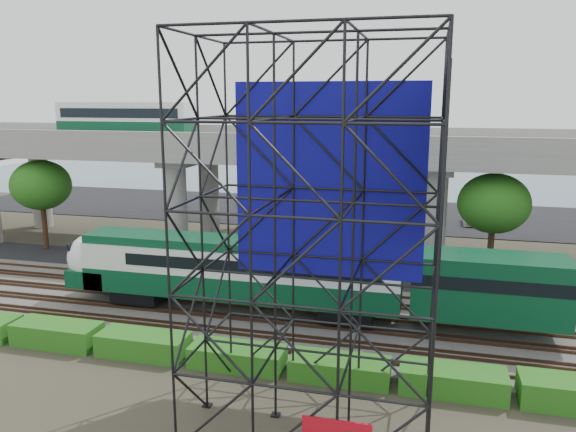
# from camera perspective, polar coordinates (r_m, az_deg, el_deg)

# --- Properties ---
(ground) EXTENTS (140.00, 140.00, 0.00)m
(ground) POSITION_cam_1_polar(r_m,az_deg,el_deg) (32.24, -4.28, -11.43)
(ground) COLOR #474233
(ground) RESTS_ON ground
(ballast_bed) EXTENTS (90.00, 12.00, 0.20)m
(ballast_bed) POSITION_cam_1_polar(r_m,az_deg,el_deg) (33.95, -3.20, -9.99)
(ballast_bed) COLOR slate
(ballast_bed) RESTS_ON ground
(service_road) EXTENTS (90.00, 5.00, 0.08)m
(service_road) POSITION_cam_1_polar(r_m,az_deg,el_deg) (41.68, 0.30, -5.85)
(service_road) COLOR black
(service_road) RESTS_ON ground
(parking_lot) EXTENTS (90.00, 18.00, 0.08)m
(parking_lot) POSITION_cam_1_polar(r_m,az_deg,el_deg) (64.03, 5.37, 0.41)
(parking_lot) COLOR black
(parking_lot) RESTS_ON ground
(harbor_water) EXTENTS (140.00, 40.00, 0.03)m
(harbor_water) POSITION_cam_1_polar(r_m,az_deg,el_deg) (85.52, 7.67, 3.24)
(harbor_water) COLOR #40556A
(harbor_water) RESTS_ON ground
(rail_tracks) EXTENTS (90.00, 9.52, 0.16)m
(rail_tracks) POSITION_cam_1_polar(r_m,az_deg,el_deg) (33.89, -3.21, -9.71)
(rail_tracks) COLOR #472D1E
(rail_tracks) RESTS_ON ballast_bed
(commuter_train) EXTENTS (29.30, 3.06, 4.30)m
(commuter_train) POSITION_cam_1_polar(r_m,az_deg,el_deg) (32.74, -1.54, -5.65)
(commuter_train) COLOR black
(commuter_train) RESTS_ON rail_tracks
(overpass) EXTENTS (80.00, 12.00, 12.40)m
(overpass) POSITION_cam_1_polar(r_m,az_deg,el_deg) (45.54, 0.55, 6.19)
(overpass) COLOR #9E9B93
(overpass) RESTS_ON ground
(scaffold_tower) EXTENTS (9.36, 6.36, 15.00)m
(scaffold_tower) POSITION_cam_1_polar(r_m,az_deg,el_deg) (21.13, 2.62, -2.57)
(scaffold_tower) COLOR black
(scaffold_tower) RESTS_ON ground
(hedge_strip) EXTENTS (34.60, 1.80, 1.20)m
(hedge_strip) POSITION_cam_1_polar(r_m,az_deg,el_deg) (28.01, -5.15, -13.95)
(hedge_strip) COLOR #1D6016
(hedge_strip) RESTS_ON ground
(trees) EXTENTS (40.94, 16.94, 7.69)m
(trees) POSITION_cam_1_polar(r_m,az_deg,el_deg) (46.97, -3.56, 3.09)
(trees) COLOR #382314
(trees) RESTS_ON ground
(suv) EXTENTS (5.70, 3.70, 1.46)m
(suv) POSITION_cam_1_polar(r_m,az_deg,el_deg) (43.51, -6.08, -4.09)
(suv) COLOR black
(suv) RESTS_ON service_road
(parked_cars) EXTENTS (39.00, 9.40, 1.29)m
(parked_cars) POSITION_cam_1_polar(r_m,az_deg,el_deg) (63.33, 7.42, 0.81)
(parked_cars) COLOR silver
(parked_cars) RESTS_ON parking_lot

